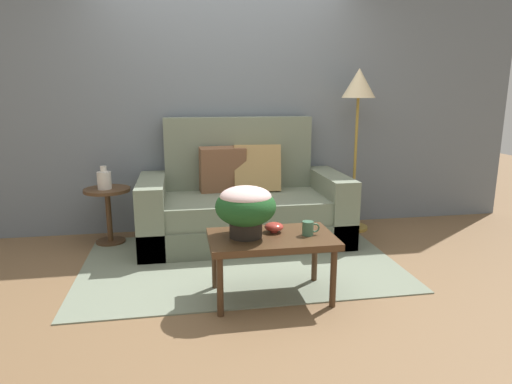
{
  "coord_description": "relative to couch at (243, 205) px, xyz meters",
  "views": [
    {
      "loc": [
        -0.47,
        -3.38,
        1.42
      ],
      "look_at": [
        0.13,
        0.06,
        0.63
      ],
      "focal_mm": 31.12,
      "sensor_mm": 36.0,
      "label": 1
    }
  ],
  "objects": [
    {
      "name": "snack_bowl",
      "position": [
        0.04,
        -1.21,
        0.15
      ],
      "size": [
        0.13,
        0.13,
        0.07
      ],
      "color": "#B2382D",
      "rests_on": "coffee_table"
    },
    {
      "name": "coffee_table",
      "position": [
        0.01,
        -1.29,
        0.06
      ],
      "size": [
        0.86,
        0.52,
        0.45
      ],
      "color": "#442D1B",
      "rests_on": "ground"
    },
    {
      "name": "ground_plane",
      "position": [
        -0.12,
        -0.74,
        -0.35
      ],
      "size": [
        14.0,
        14.0,
        0.0
      ],
      "primitive_type": "plane",
      "color": "brown"
    },
    {
      "name": "couch",
      "position": [
        0.0,
        0.0,
        0.0
      ],
      "size": [
        1.95,
        0.93,
        1.17
      ],
      "color": "#626B59",
      "rests_on": "ground"
    },
    {
      "name": "potted_plant",
      "position": [
        -0.17,
        -1.28,
        0.32
      ],
      "size": [
        0.41,
        0.41,
        0.35
      ],
      "color": "black",
      "rests_on": "coffee_table"
    },
    {
      "name": "side_table",
      "position": [
        -1.27,
        0.11,
        0.03
      ],
      "size": [
        0.43,
        0.43,
        0.54
      ],
      "color": "#4C331E",
      "rests_on": "ground"
    },
    {
      "name": "floor_lamp",
      "position": [
        1.18,
        0.14,
        1.0
      ],
      "size": [
        0.33,
        0.33,
        1.65
      ],
      "color": "olive",
      "rests_on": "ground"
    },
    {
      "name": "table_vase",
      "position": [
        -1.29,
        0.09,
        0.28
      ],
      "size": [
        0.13,
        0.13,
        0.22
      ],
      "color": "silver",
      "rests_on": "side_table"
    },
    {
      "name": "wall_back",
      "position": [
        -0.12,
        0.49,
        1.09
      ],
      "size": [
        6.4,
        0.12,
        2.87
      ],
      "primitive_type": "cube",
      "color": "slate",
      "rests_on": "ground"
    },
    {
      "name": "coffee_mug",
      "position": [
        0.26,
        -1.32,
        0.16
      ],
      "size": [
        0.12,
        0.08,
        0.1
      ],
      "color": "#3D664C",
      "rests_on": "coffee_table"
    },
    {
      "name": "area_rug",
      "position": [
        -0.12,
        -0.61,
        -0.34
      ],
      "size": [
        2.6,
        1.65,
        0.01
      ],
      "primitive_type": "cube",
      "color": "gray",
      "rests_on": "ground"
    }
  ]
}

